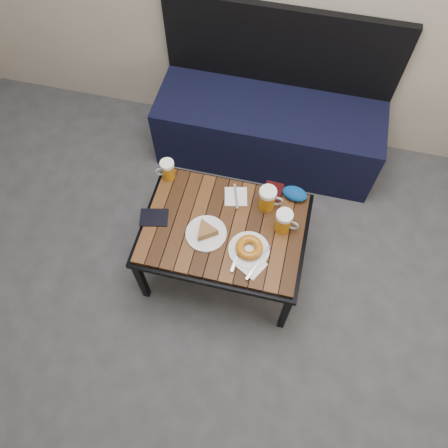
% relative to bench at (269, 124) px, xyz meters
% --- Properties ---
extents(ground, '(4.00, 4.00, 0.00)m').
position_rel_bench_xyz_m(ground, '(-0.14, -1.76, -0.27)').
color(ground, '#2D2D30').
rests_on(ground, ground).
extents(room_shell, '(4.00, 4.00, 4.00)m').
position_rel_bench_xyz_m(room_shell, '(-0.14, -1.26, 1.48)').
color(room_shell, gray).
rests_on(room_shell, ground).
extents(bench, '(1.40, 0.50, 0.95)m').
position_rel_bench_xyz_m(bench, '(0.00, 0.00, 0.00)').
color(bench, black).
rests_on(bench, ground).
extents(cafe_table, '(0.84, 0.62, 0.47)m').
position_rel_bench_xyz_m(cafe_table, '(-0.08, -0.91, 0.16)').
color(cafe_table, black).
rests_on(cafe_table, ground).
extents(beer_mug_left, '(0.11, 0.09, 0.12)m').
position_rel_bench_xyz_m(beer_mug_left, '(-0.44, -0.67, 0.26)').
color(beer_mug_left, '#AF6D0E').
rests_on(beer_mug_left, cafe_table).
extents(beer_mug_centre, '(0.13, 0.09, 0.14)m').
position_rel_bench_xyz_m(beer_mug_centre, '(0.10, -0.73, 0.27)').
color(beer_mug_centre, '#AF6D0E').
rests_on(beer_mug_centre, cafe_table).
extents(beer_mug_right, '(0.12, 0.09, 0.13)m').
position_rel_bench_xyz_m(beer_mug_right, '(0.21, -0.84, 0.27)').
color(beer_mug_right, '#AF6D0E').
rests_on(beer_mug_right, cafe_table).
extents(plate_pie, '(0.21, 0.21, 0.06)m').
position_rel_bench_xyz_m(plate_pie, '(-0.16, -0.97, 0.22)').
color(plate_pie, white).
rests_on(plate_pie, cafe_table).
extents(plate_bagel, '(0.20, 0.26, 0.06)m').
position_rel_bench_xyz_m(plate_bagel, '(0.07, -1.01, 0.22)').
color(plate_bagel, white).
rests_on(plate_bagel, cafe_table).
extents(napkin_left, '(0.14, 0.15, 0.01)m').
position_rel_bench_xyz_m(napkin_left, '(-0.06, -0.72, 0.20)').
color(napkin_left, white).
rests_on(napkin_left, cafe_table).
extents(napkin_right, '(0.17, 0.16, 0.01)m').
position_rel_bench_xyz_m(napkin_right, '(0.09, -1.08, 0.20)').
color(napkin_right, white).
rests_on(napkin_right, cafe_table).
extents(passport_navy, '(0.16, 0.13, 0.01)m').
position_rel_bench_xyz_m(passport_navy, '(-0.44, -0.94, 0.20)').
color(passport_navy, black).
rests_on(passport_navy, cafe_table).
extents(passport_burgundy, '(0.10, 0.14, 0.01)m').
position_rel_bench_xyz_m(passport_burgundy, '(0.12, -0.65, 0.20)').
color(passport_burgundy, black).
rests_on(passport_burgundy, cafe_table).
extents(knit_pouch, '(0.15, 0.11, 0.06)m').
position_rel_bench_xyz_m(knit_pouch, '(0.23, -0.65, 0.23)').
color(knit_pouch, '#050D82').
rests_on(knit_pouch, cafe_table).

